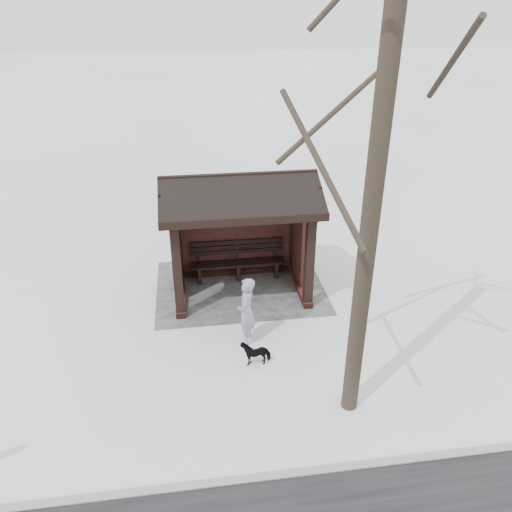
# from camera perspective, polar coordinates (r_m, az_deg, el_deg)

# --- Properties ---
(ground) EXTENTS (120.00, 120.00, 0.00)m
(ground) POSITION_cam_1_polar(r_m,az_deg,el_deg) (12.60, -1.76, -4.01)
(ground) COLOR white
(ground) RESTS_ON ground
(kerb) EXTENTS (120.00, 0.15, 0.06)m
(kerb) POSITION_cam_1_polar(r_m,az_deg,el_deg) (8.47, 2.87, -23.74)
(kerb) COLOR gray
(kerb) RESTS_ON ground
(trampled_patch) EXTENTS (4.20, 3.20, 0.02)m
(trampled_patch) POSITION_cam_1_polar(r_m,az_deg,el_deg) (12.77, -1.86, -3.52)
(trampled_patch) COLOR gray
(trampled_patch) RESTS_ON ground
(bus_shelter) EXTENTS (3.60, 2.40, 3.09)m
(bus_shelter) POSITION_cam_1_polar(r_m,az_deg,el_deg) (11.76, -2.00, 5.40)
(bus_shelter) COLOR #391B14
(bus_shelter) RESTS_ON ground
(tree_near) EXTENTS (3.42, 3.42, 9.03)m
(tree_near) POSITION_cam_1_polar(r_m,az_deg,el_deg) (6.99, 15.23, 22.97)
(tree_near) COLOR black
(tree_near) RESTS_ON ground
(pedestrian) EXTENTS (0.52, 0.64, 1.54)m
(pedestrian) POSITION_cam_1_polar(r_m,az_deg,el_deg) (10.47, -1.11, -6.34)
(pedestrian) COLOR #918BA4
(pedestrian) RESTS_ON ground
(dog) EXTENTS (0.61, 0.32, 0.50)m
(dog) POSITION_cam_1_polar(r_m,az_deg,el_deg) (10.21, -0.04, -10.91)
(dog) COLOR black
(dog) RESTS_ON ground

